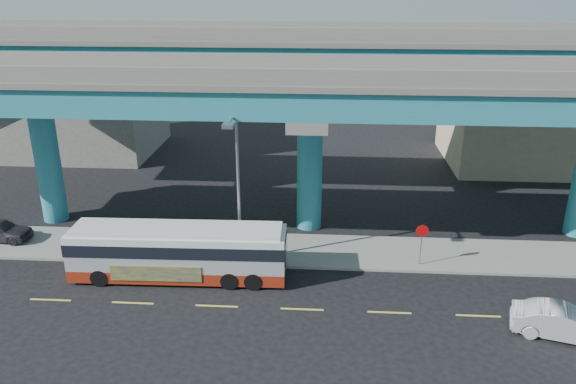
# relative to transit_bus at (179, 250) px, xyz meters

# --- Properties ---
(ground) EXTENTS (120.00, 120.00, 0.00)m
(ground) POSITION_rel_transit_bus_xyz_m (6.34, -2.25, -1.53)
(ground) COLOR black
(ground) RESTS_ON ground
(sidewalk) EXTENTS (70.00, 4.00, 0.15)m
(sidewalk) POSITION_rel_transit_bus_xyz_m (6.34, 3.25, -1.45)
(sidewalk) COLOR gray
(sidewalk) RESTS_ON ground
(lane_markings) EXTENTS (58.00, 0.12, 0.01)m
(lane_markings) POSITION_rel_transit_bus_xyz_m (6.34, -2.55, -1.52)
(lane_markings) COLOR #D8C64C
(lane_markings) RESTS_ON ground
(viaduct) EXTENTS (52.00, 12.40, 11.70)m
(viaduct) POSITION_rel_transit_bus_xyz_m (6.34, 6.86, 7.61)
(viaduct) COLOR teal
(viaduct) RESTS_ON ground
(building_beige) EXTENTS (14.00, 10.23, 7.00)m
(building_beige) POSITION_rel_transit_bus_xyz_m (24.34, 20.73, 1.98)
(building_beige) COLOR tan
(building_beige) RESTS_ON ground
(building_concrete) EXTENTS (12.00, 10.00, 9.00)m
(building_concrete) POSITION_rel_transit_bus_xyz_m (-13.66, 21.75, 2.97)
(building_concrete) COLOR gray
(building_concrete) RESTS_ON ground
(transit_bus) EXTENTS (10.93, 2.57, 2.79)m
(transit_bus) POSITION_rel_transit_bus_xyz_m (0.00, 0.00, 0.00)
(transit_bus) COLOR maroon
(transit_bus) RESTS_ON ground
(sedan) EXTENTS (3.71, 4.98, 1.38)m
(sedan) POSITION_rel_transit_bus_xyz_m (17.47, -3.90, -0.84)
(sedan) COLOR #B6B6BB
(sedan) RESTS_ON ground
(street_lamp) EXTENTS (0.50, 2.66, 8.27)m
(street_lamp) POSITION_rel_transit_bus_xyz_m (2.86, 1.17, 3.96)
(street_lamp) COLOR gray
(street_lamp) RESTS_ON sidewalk
(stop_sign) EXTENTS (0.69, 0.09, 2.29)m
(stop_sign) POSITION_rel_transit_bus_xyz_m (12.35, 1.93, 0.25)
(stop_sign) COLOR gray
(stop_sign) RESTS_ON sidewalk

